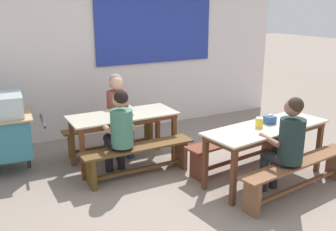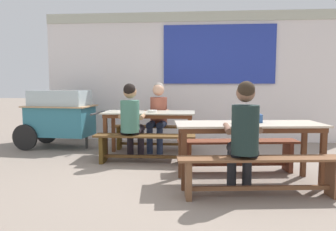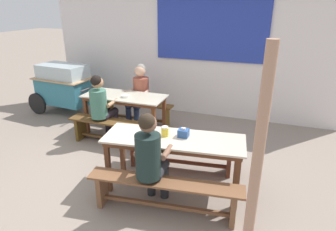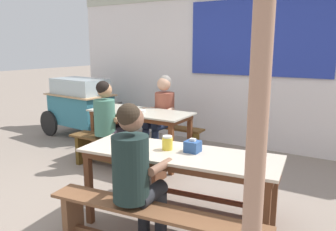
# 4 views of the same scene
# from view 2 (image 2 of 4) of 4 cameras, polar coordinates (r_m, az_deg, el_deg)

# --- Properties ---
(ground_plane) EXTENTS (40.00, 40.00, 0.00)m
(ground_plane) POSITION_cam_2_polar(r_m,az_deg,el_deg) (4.41, 4.14, -10.74)
(ground_plane) COLOR gray
(backdrop_wall) EXTENTS (6.36, 0.23, 2.71)m
(backdrop_wall) POSITION_cam_2_polar(r_m,az_deg,el_deg) (7.01, 4.79, 7.23)
(backdrop_wall) COLOR silver
(backdrop_wall) RESTS_ON ground_plane
(dining_table_far) EXTENTS (1.54, 0.67, 0.76)m
(dining_table_far) POSITION_cam_2_polar(r_m,az_deg,el_deg) (5.55, -3.30, -0.22)
(dining_table_far) COLOR #B9B39E
(dining_table_far) RESTS_ON ground_plane
(dining_table_near) EXTENTS (1.87, 0.84, 0.76)m
(dining_table_near) POSITION_cam_2_polar(r_m,az_deg,el_deg) (4.16, 13.88, -2.38)
(dining_table_near) COLOR beige
(dining_table_near) RESTS_ON ground_plane
(bench_far_back) EXTENTS (1.53, 0.26, 0.45)m
(bench_far_back) POSITION_cam_2_polar(r_m,az_deg,el_deg) (6.11, -2.60, -3.19)
(bench_far_back) COLOR brown
(bench_far_back) RESTS_ON ground_plane
(bench_far_front) EXTENTS (1.57, 0.33, 0.45)m
(bench_far_front) POSITION_cam_2_polar(r_m,az_deg,el_deg) (5.09, -4.08, -4.95)
(bench_far_front) COLOR brown
(bench_far_front) RESTS_ON ground_plane
(bench_near_back) EXTENTS (1.71, 0.51, 0.45)m
(bench_near_back) POSITION_cam_2_polar(r_m,az_deg,el_deg) (4.72, 12.03, -5.91)
(bench_near_back) COLOR brown
(bench_near_back) RESTS_ON ground_plane
(bench_near_front) EXTENTS (1.85, 0.48, 0.45)m
(bench_near_front) POSITION_cam_2_polar(r_m,az_deg,el_deg) (3.74, 15.94, -9.18)
(bench_near_front) COLOR brown
(bench_near_front) RESTS_ON ground_plane
(food_cart) EXTENTS (1.60, 0.88, 1.10)m
(food_cart) POSITION_cam_2_polar(r_m,az_deg,el_deg) (6.57, -18.39, 0.18)
(food_cart) COLOR teal
(food_cart) RESTS_ON ground_plane
(person_near_front) EXTENTS (0.41, 0.51, 1.27)m
(person_near_front) POSITION_cam_2_polar(r_m,az_deg,el_deg) (3.67, 13.10, -2.79)
(person_near_front) COLOR #24272C
(person_near_front) RESTS_ON ground_plane
(person_left_back_turned) EXTENTS (0.41, 0.56, 1.24)m
(person_left_back_turned) POSITION_cam_2_polar(r_m,az_deg,el_deg) (5.15, -6.43, -0.42)
(person_left_back_turned) COLOR black
(person_left_back_turned) RESTS_ON ground_plane
(person_center_facing) EXTENTS (0.44, 0.58, 1.25)m
(person_center_facing) POSITION_cam_2_polar(r_m,az_deg,el_deg) (5.97, -1.78, 0.62)
(person_center_facing) COLOR navy
(person_center_facing) RESTS_ON ground_plane
(tissue_box) EXTENTS (0.13, 0.12, 0.13)m
(tissue_box) POSITION_cam_2_polar(r_m,az_deg,el_deg) (4.23, 15.20, -0.47)
(tissue_box) COLOR #2C508D
(tissue_box) RESTS_ON dining_table_near
(condiment_jar) EXTENTS (0.10, 0.10, 0.13)m
(condiment_jar) POSITION_cam_2_polar(r_m,az_deg,el_deg) (4.14, 12.17, -0.38)
(condiment_jar) COLOR yellow
(condiment_jar) RESTS_ON dining_table_near
(soup_bowl) EXTENTS (0.15, 0.15, 0.04)m
(soup_bowl) POSITION_cam_2_polar(r_m,az_deg,el_deg) (5.44, -2.73, 0.75)
(soup_bowl) COLOR silver
(soup_bowl) RESTS_ON dining_table_far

